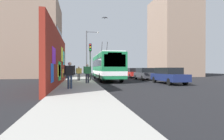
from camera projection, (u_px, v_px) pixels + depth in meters
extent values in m
plane|color=black|center=(94.00, 82.00, 20.16)|extent=(80.00, 80.00, 0.00)
cube|color=#9E9B93|center=(79.00, 82.00, 19.87)|extent=(48.00, 3.20, 0.15)
cube|color=maroon|center=(58.00, 60.00, 15.24)|extent=(13.26, 0.30, 4.43)
cube|color=green|center=(60.00, 71.00, 15.42)|extent=(2.03, 0.02, 1.56)
cube|color=yellow|center=(59.00, 71.00, 14.92)|extent=(2.14, 0.02, 0.95)
cube|color=yellow|center=(63.00, 73.00, 18.80)|extent=(1.28, 0.02, 0.83)
cube|color=blue|center=(52.00, 73.00, 11.00)|extent=(1.16, 0.02, 1.13)
cube|color=#33D8E5|center=(64.00, 58.00, 19.80)|extent=(1.54, 0.02, 1.44)
cube|color=#8C19D8|center=(54.00, 56.00, 11.77)|extent=(1.60, 0.02, 1.05)
cube|color=yellow|center=(62.00, 54.00, 17.73)|extent=(1.88, 0.02, 1.34)
cube|color=gray|center=(33.00, 40.00, 31.03)|extent=(10.01, 8.65, 12.58)
cube|color=black|center=(60.00, 52.00, 31.83)|extent=(8.51, 0.04, 1.10)
cube|color=black|center=(59.00, 33.00, 31.80)|extent=(8.51, 0.04, 1.10)
cube|color=gray|center=(173.00, 37.00, 36.63)|extent=(9.28, 7.37, 15.43)
cube|color=black|center=(190.00, 54.00, 37.32)|extent=(7.89, 0.04, 1.10)
cube|color=black|center=(190.00, 39.00, 37.30)|extent=(7.89, 0.04, 1.10)
cube|color=black|center=(190.00, 23.00, 37.27)|extent=(7.89, 0.04, 1.10)
cube|color=#19723F|center=(106.00, 66.00, 23.23)|extent=(11.45, 2.51, 2.69)
cube|color=silver|center=(106.00, 55.00, 23.22)|extent=(11.00, 2.31, 0.12)
cube|color=white|center=(106.00, 72.00, 23.24)|extent=(11.47, 2.53, 0.44)
cube|color=black|center=(115.00, 60.00, 17.62)|extent=(0.04, 2.13, 1.21)
cube|color=black|center=(106.00, 63.00, 23.23)|extent=(10.54, 2.54, 0.86)
cube|color=orange|center=(115.00, 54.00, 17.62)|extent=(0.06, 1.38, 0.28)
cylinder|color=black|center=(107.00, 50.00, 24.97)|extent=(1.43, 0.06, 2.00)
cylinder|color=black|center=(102.00, 50.00, 24.84)|extent=(1.43, 0.06, 2.00)
cylinder|color=black|center=(121.00, 78.00, 19.84)|extent=(1.00, 0.28, 1.00)
cylinder|color=black|center=(101.00, 78.00, 19.43)|extent=(1.00, 0.28, 1.00)
cylinder|color=black|center=(110.00, 75.00, 27.05)|extent=(1.00, 0.28, 1.00)
cylinder|color=black|center=(95.00, 75.00, 26.64)|extent=(1.00, 0.28, 1.00)
cube|color=navy|center=(169.00, 77.00, 17.89)|extent=(4.90, 1.74, 0.66)
cube|color=black|center=(168.00, 71.00, 17.98)|extent=(2.94, 1.56, 0.60)
cylinder|color=black|center=(185.00, 82.00, 16.44)|extent=(0.64, 0.22, 0.64)
cylinder|color=black|center=(169.00, 82.00, 16.17)|extent=(0.64, 0.22, 0.64)
cylinder|color=black|center=(168.00, 80.00, 19.62)|extent=(0.64, 0.22, 0.64)
cylinder|color=black|center=(154.00, 80.00, 19.35)|extent=(0.64, 0.22, 0.64)
cube|color=#38383D|center=(145.00, 75.00, 24.20)|extent=(4.11, 1.88, 0.66)
cube|color=black|center=(145.00, 70.00, 24.27)|extent=(2.47, 1.69, 0.60)
cylinder|color=black|center=(155.00, 78.00, 23.02)|extent=(0.64, 0.22, 0.64)
cylinder|color=black|center=(143.00, 78.00, 22.71)|extent=(0.64, 0.22, 0.64)
cylinder|color=black|center=(147.00, 77.00, 25.69)|extent=(0.64, 0.22, 0.64)
cylinder|color=black|center=(136.00, 77.00, 25.38)|extent=(0.64, 0.22, 0.64)
cube|color=#B21E19|center=(132.00, 74.00, 29.81)|extent=(4.49, 1.76, 0.66)
cube|color=black|center=(132.00, 70.00, 29.89)|extent=(2.69, 1.59, 0.60)
cylinder|color=black|center=(140.00, 76.00, 28.50)|extent=(0.64, 0.22, 0.64)
cylinder|color=black|center=(130.00, 76.00, 28.21)|extent=(0.64, 0.22, 0.64)
cylinder|color=black|center=(134.00, 75.00, 31.41)|extent=(0.64, 0.22, 0.64)
cylinder|color=black|center=(126.00, 75.00, 31.13)|extent=(0.64, 0.22, 0.64)
cylinder|color=#595960|center=(80.00, 77.00, 20.62)|extent=(0.14, 0.14, 0.79)
cylinder|color=#595960|center=(78.00, 77.00, 20.59)|extent=(0.14, 0.14, 0.79)
cube|color=gold|center=(79.00, 71.00, 20.60)|extent=(0.22, 0.46, 0.59)
cylinder|color=gold|center=(81.00, 71.00, 20.65)|extent=(0.09, 0.09, 0.56)
cylinder|color=gold|center=(76.00, 71.00, 20.55)|extent=(0.09, 0.09, 0.56)
sphere|color=tan|center=(79.00, 67.00, 20.60)|extent=(0.21, 0.21, 0.21)
cylinder|color=#1E1E2D|center=(88.00, 78.00, 16.93)|extent=(0.14, 0.14, 0.87)
cylinder|color=#1E1E2D|center=(86.00, 78.00, 16.90)|extent=(0.14, 0.14, 0.87)
cube|color=#338C4C|center=(87.00, 70.00, 16.91)|extent=(0.22, 0.51, 0.65)
cylinder|color=#338C4C|center=(91.00, 70.00, 16.97)|extent=(0.09, 0.09, 0.62)
cylinder|color=#338C4C|center=(84.00, 70.00, 16.86)|extent=(0.09, 0.09, 0.62)
sphere|color=beige|center=(87.00, 65.00, 16.91)|extent=(0.24, 0.24, 0.24)
cylinder|color=#2D3F59|center=(71.00, 82.00, 12.27)|extent=(0.14, 0.14, 0.88)
cylinder|color=#2D3F59|center=(68.00, 82.00, 12.24)|extent=(0.14, 0.14, 0.88)
cube|color=black|center=(70.00, 71.00, 12.25)|extent=(0.22, 0.51, 0.66)
cylinder|color=black|center=(74.00, 70.00, 12.31)|extent=(0.09, 0.09, 0.62)
cylinder|color=black|center=(65.00, 70.00, 12.20)|extent=(0.09, 0.09, 0.62)
sphere|color=tan|center=(70.00, 64.00, 12.25)|extent=(0.24, 0.24, 0.24)
cube|color=black|center=(64.00, 75.00, 12.19)|extent=(0.14, 0.10, 0.24)
cylinder|color=#2D382D|center=(90.00, 62.00, 20.58)|extent=(0.14, 0.14, 4.14)
cube|color=black|center=(90.00, 47.00, 20.35)|extent=(0.20, 0.28, 0.84)
sphere|color=red|center=(90.00, 45.00, 20.24)|extent=(0.18, 0.18, 0.18)
sphere|color=yellow|center=(90.00, 47.00, 20.24)|extent=(0.18, 0.18, 0.18)
sphere|color=green|center=(90.00, 50.00, 20.24)|extent=(0.18, 0.18, 0.18)
cylinder|color=#4C4C51|center=(86.00, 54.00, 27.49)|extent=(0.18, 0.18, 6.99)
cylinder|color=#4C4C51|center=(92.00, 32.00, 27.63)|extent=(0.10, 1.75, 0.10)
ellipsoid|color=silver|center=(98.00, 33.00, 27.78)|extent=(0.44, 0.28, 0.20)
ellipsoid|color=#47474C|center=(105.00, 18.00, 17.38)|extent=(0.32, 0.14, 0.12)
cube|color=#47474C|center=(106.00, 18.00, 17.41)|extent=(0.20, 0.27, 0.12)
cube|color=#47474C|center=(103.00, 17.00, 17.35)|extent=(0.20, 0.27, 0.12)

